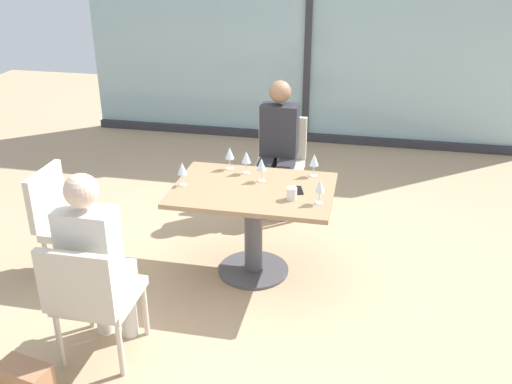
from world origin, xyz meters
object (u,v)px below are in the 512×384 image
object	(u,v)px
wine_glass_0	(314,160)
wine_glass_3	(182,169)
wine_glass_4	(261,165)
wine_glass_5	(246,158)
wine_glass_2	(320,186)
chair_near_window	(280,159)
person_front_left	(96,256)
wine_glass_1	(230,154)
chair_front_left	(91,294)
coffee_cup	(292,193)
chair_side_end	(67,217)
person_near_window	(278,142)
dining_table_main	(253,211)
cell_phone_on_table	(298,190)

from	to	relation	value
wine_glass_0	wine_glass_3	size ratio (longest dim) A/B	1.00
wine_glass_4	wine_glass_5	xyz separation A→B (m)	(-0.15, 0.13, 0.00)
wine_glass_2	wine_glass_4	distance (m)	0.56
chair_near_window	wine_glass_5	xyz separation A→B (m)	(-0.11, -0.95, 0.37)
wine_glass_2	wine_glass_0	bearing A→B (deg)	101.05
person_front_left	wine_glass_1	distance (m)	1.52
chair_front_left	coffee_cup	bearing A→B (deg)	45.72
chair_side_end	wine_glass_0	size ratio (longest dim) A/B	4.70
wine_glass_0	wine_glass_2	bearing A→B (deg)	-78.95
chair_front_left	person_front_left	bearing A→B (deg)	90.00
wine_glass_2	coffee_cup	world-z (taller)	wine_glass_2
wine_glass_5	chair_near_window	bearing A→B (deg)	83.24
chair_front_left	wine_glass_3	distance (m)	1.23
coffee_cup	wine_glass_1	bearing A→B (deg)	141.06
wine_glass_4	chair_front_left	bearing A→B (deg)	-119.79
wine_glass_3	wine_glass_0	bearing A→B (deg)	21.61
person_front_left	person_near_window	distance (m)	2.33
dining_table_main	person_near_window	xyz separation A→B (m)	(-0.00, 1.10, 0.17)
coffee_cup	dining_table_main	bearing A→B (deg)	156.09
wine_glass_3	cell_phone_on_table	bearing A→B (deg)	4.75
wine_glass_4	person_near_window	bearing A→B (deg)	92.01
chair_near_window	chair_side_end	world-z (taller)	same
wine_glass_1	chair_front_left	bearing A→B (deg)	-107.32
person_front_left	person_near_window	xyz separation A→B (m)	(0.74, 2.21, 0.00)
wine_glass_1	wine_glass_3	distance (m)	0.47
chair_front_left	wine_glass_1	xyz separation A→B (m)	(0.48, 1.54, 0.37)
chair_side_end	wine_glass_0	distance (m)	1.94
dining_table_main	wine_glass_2	world-z (taller)	wine_glass_2
wine_glass_1	person_near_window	bearing A→B (deg)	71.51
wine_glass_5	wine_glass_1	bearing A→B (deg)	158.80
wine_glass_2	wine_glass_4	bearing A→B (deg)	147.38
wine_glass_4	coffee_cup	world-z (taller)	wine_glass_4
wine_glass_3	person_near_window	bearing A→B (deg)	65.48
wine_glass_0	wine_glass_3	distance (m)	1.02
wine_glass_2	chair_side_end	bearing A→B (deg)	-175.35
coffee_cup	person_front_left	bearing A→B (deg)	-137.34
dining_table_main	cell_phone_on_table	size ratio (longest dim) A/B	8.30
person_front_left	wine_glass_0	bearing A→B (deg)	50.89
person_near_window	wine_glass_0	world-z (taller)	person_near_window
person_near_window	wine_glass_2	bearing A→B (deg)	-68.15
person_front_left	wine_glass_2	world-z (taller)	person_front_left
person_front_left	cell_phone_on_table	size ratio (longest dim) A/B	8.75
chair_front_left	wine_glass_4	distance (m)	1.60
wine_glass_0	wine_glass_3	world-z (taller)	same
chair_near_window	chair_side_end	distance (m)	2.06
wine_glass_2	wine_glass_5	bearing A→B (deg)	145.25
chair_near_window	cell_phone_on_table	world-z (taller)	chair_near_window
chair_near_window	person_near_window	xyz separation A→B (m)	(-0.00, -0.11, 0.20)
person_near_window	wine_glass_3	world-z (taller)	person_near_window
chair_front_left	wine_glass_3	xyz separation A→B (m)	(0.21, 1.16, 0.37)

